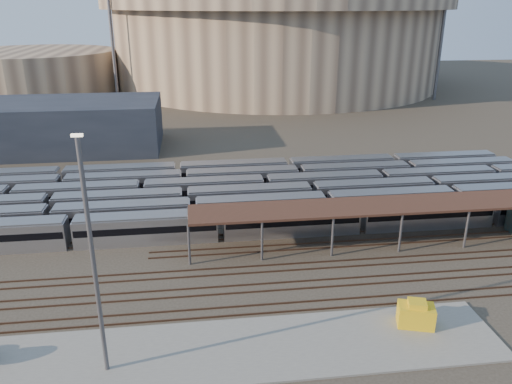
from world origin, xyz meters
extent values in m
plane|color=#383026|center=(0.00, 0.00, 0.00)|extent=(420.00, 420.00, 0.00)
cube|color=gray|center=(-5.00, -15.00, 0.10)|extent=(50.00, 9.00, 0.20)
cube|color=#B0B0B5|center=(-3.96, 8.00, 1.80)|extent=(112.00, 2.90, 3.60)
cube|color=#B0B0B5|center=(-7.43, 12.20, 1.80)|extent=(112.00, 2.90, 3.60)
cube|color=#B0B0B5|center=(-8.54, 16.40, 1.80)|extent=(112.00, 2.90, 3.60)
cube|color=#B0B0B5|center=(3.80, 20.60, 1.80)|extent=(112.00, 2.90, 3.60)
cube|color=#B0B0B5|center=(-8.73, 24.80, 1.80)|extent=(112.00, 2.90, 3.60)
cube|color=#B0B0B5|center=(-9.76, 29.00, 1.80)|extent=(112.00, 2.90, 3.60)
cylinder|color=#5A595E|center=(-8.00, 1.30, 2.50)|extent=(0.30, 0.30, 5.00)
cylinder|color=#5A595E|center=(-8.00, 6.70, 2.50)|extent=(0.30, 0.30, 5.00)
cylinder|color=#5A595E|center=(0.57, 1.30, 2.50)|extent=(0.30, 0.30, 5.00)
cylinder|color=#5A595E|center=(0.57, 6.70, 2.50)|extent=(0.30, 0.30, 5.00)
cylinder|color=#5A595E|center=(9.14, 1.30, 2.50)|extent=(0.30, 0.30, 5.00)
cylinder|color=#5A595E|center=(9.14, 6.70, 2.50)|extent=(0.30, 0.30, 5.00)
cylinder|color=#5A595E|center=(17.71, 1.30, 2.50)|extent=(0.30, 0.30, 5.00)
cylinder|color=#5A595E|center=(17.71, 6.70, 2.50)|extent=(0.30, 0.30, 5.00)
cylinder|color=#5A595E|center=(26.29, 1.30, 2.50)|extent=(0.30, 0.30, 5.00)
cylinder|color=#5A595E|center=(26.29, 6.70, 2.50)|extent=(0.30, 0.30, 5.00)
cylinder|color=#5A595E|center=(34.86, 6.70, 2.50)|extent=(0.30, 0.30, 5.00)
cube|color=#332014|center=(22.00, 4.00, 5.15)|extent=(60.00, 6.00, 0.30)
cube|color=#4C3323|center=(0.00, -1.75, 0.09)|extent=(170.00, 0.12, 0.18)
cube|color=#4C3323|center=(0.00, -0.25, 0.09)|extent=(170.00, 0.12, 0.18)
cube|color=#4C3323|center=(0.00, -5.75, 0.09)|extent=(170.00, 0.12, 0.18)
cube|color=#4C3323|center=(0.00, -4.25, 0.09)|extent=(170.00, 0.12, 0.18)
cube|color=#4C3323|center=(0.00, -9.75, 0.09)|extent=(170.00, 0.12, 0.18)
cube|color=#4C3323|center=(0.00, -8.25, 0.09)|extent=(170.00, 0.12, 0.18)
cylinder|color=tan|center=(25.00, 140.00, 14.00)|extent=(116.00, 116.00, 28.00)
cylinder|color=tan|center=(25.00, 140.00, 29.50)|extent=(124.00, 124.00, 3.00)
cylinder|color=tan|center=(-60.00, 130.00, 7.00)|extent=(56.00, 56.00, 14.00)
cube|color=#1E232D|center=(-35.00, 55.00, 5.00)|extent=(42.00, 20.00, 10.00)
cylinder|color=#5A595E|center=(-30.00, 110.00, 18.00)|extent=(1.00, 1.00, 36.00)
cylinder|color=#5A595E|center=(70.00, 100.00, 18.00)|extent=(1.00, 1.00, 36.00)
cylinder|color=#5A595E|center=(-10.00, 160.00, 18.00)|extent=(1.00, 1.00, 36.00)
cylinder|color=#5A595E|center=(-14.94, -16.15, 10.17)|extent=(0.36, 0.36, 19.95)
cube|color=#FFF2CC|center=(-14.94, -16.15, 20.25)|extent=(0.81, 0.32, 0.20)
cube|color=gold|center=(13.17, -13.61, 1.24)|extent=(3.78, 2.95, 2.07)
camera|label=1|loc=(-6.89, -51.23, 28.82)|focal=35.00mm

